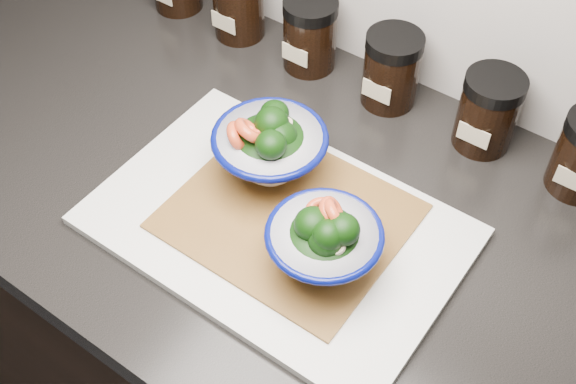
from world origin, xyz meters
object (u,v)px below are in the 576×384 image
Objects in this scene: spice_jar_e at (488,111)px; bowl_left at (270,147)px; spice_jar_b at (238,3)px; spice_jar_c at (310,34)px; cutting_board at (277,226)px; bowl_right at (324,242)px; spice_jar_d at (391,69)px.

bowl_left is at bearing -130.38° from spice_jar_e.
spice_jar_b is 1.00× the size of spice_jar_c.
spice_jar_b reaches higher than cutting_board.
bowl_left is 1.09× the size of bowl_right.
cutting_board is 3.29× the size of bowl_right.
bowl_left is at bearing -101.10° from spice_jar_d.
bowl_right is at bearing -100.27° from spice_jar_e.
spice_jar_c is 0.14m from spice_jar_d.
bowl_right is at bearing -14.17° from cutting_board.
spice_jar_c is (-0.10, 0.23, -0.01)m from bowl_left.
bowl_right is 1.21× the size of spice_jar_c.
bowl_right is at bearing -53.11° from spice_jar_c.
spice_jar_e is at bearing 0.00° from spice_jar_c.
spice_jar_b and spice_jar_e have the same top height.
cutting_board is 3.01× the size of bowl_left.
bowl_left is (-0.06, 0.06, 0.06)m from cutting_board.
cutting_board is 3.98× the size of spice_jar_b.
spice_jar_c is (-0.15, 0.29, 0.05)m from cutting_board.
bowl_left is 0.30m from spice_jar_e.
cutting_board is 0.10m from bowl_left.
spice_jar_d is at bearing 180.00° from spice_jar_e.
spice_jar_b is at bearing 180.00° from spice_jar_c.
bowl_left is 1.32× the size of spice_jar_d.
bowl_left is 1.32× the size of spice_jar_b.
cutting_board is 3.98× the size of spice_jar_e.
spice_jar_c is (-0.23, 0.31, -0.00)m from bowl_right.
cutting_board is 0.29m from spice_jar_d.
spice_jar_d and spice_jar_e have the same top height.
bowl_left is 0.25m from spice_jar_c.
spice_jar_b is 1.00× the size of spice_jar_e.
bowl_left is 1.32× the size of spice_jar_e.
spice_jar_e is (0.19, 0.23, -0.01)m from bowl_left.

